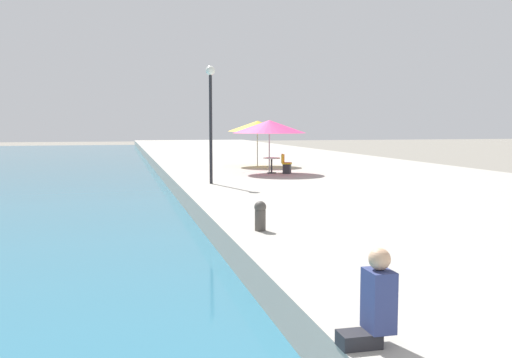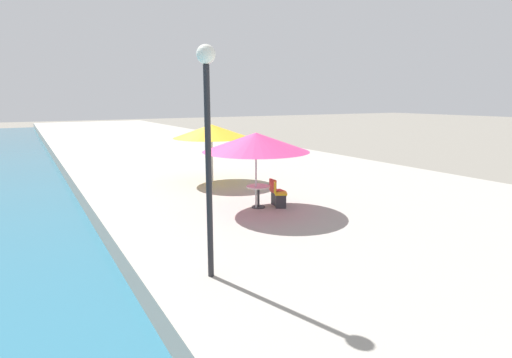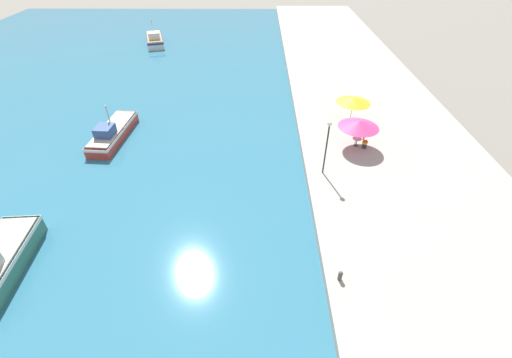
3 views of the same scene
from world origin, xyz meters
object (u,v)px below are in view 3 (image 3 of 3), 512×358
fishing_boat_far (155,39)px  cafe_chair_left (364,145)px  fishing_boat_mid (112,132)px  cafe_chair_right (365,143)px  cafe_umbrella_white (354,100)px  cafe_umbrella_pink (359,124)px  lamppost (327,139)px  cafe_table (357,140)px  mooring_bollard (340,275)px

fishing_boat_far → cafe_chair_left: fishing_boat_far is taller
fishing_boat_mid → cafe_chair_right: fishing_boat_mid is taller
cafe_umbrella_white → cafe_chair_left: bearing=-87.8°
cafe_umbrella_pink → cafe_chair_right: cafe_umbrella_pink is taller
fishing_boat_far → lamppost: size_ratio=1.74×
fishing_boat_far → cafe_chair_right: bearing=-66.9°
cafe_umbrella_pink → cafe_chair_right: (0.86, 0.03, -1.89)m
cafe_umbrella_white → lamppost: size_ratio=0.72×
fishing_boat_mid → cafe_table: 22.55m
fishing_boat_mid → cafe_chair_left: fishing_boat_mid is taller
cafe_table → cafe_chair_right: size_ratio=0.88×
cafe_umbrella_pink → cafe_table: (0.13, 0.07, -1.68)m
fishing_boat_far → lamppost: (22.18, -36.14, 3.00)m
mooring_bollard → lamppost: 10.44m
cafe_umbrella_pink → mooring_bollard: 14.68m
fishing_boat_mid → fishing_boat_far: size_ratio=0.96×
cafe_umbrella_pink → cafe_chair_right: bearing=2.0°
mooring_bollard → fishing_boat_far: bearing=115.1°
fishing_boat_far → cafe_umbrella_pink: size_ratio=2.29×
cafe_chair_right → cafe_umbrella_pink: bearing=-84.7°
cafe_chair_right → mooring_bollard: cafe_chair_right is taller
fishing_boat_mid → cafe_umbrella_white: size_ratio=2.32×
cafe_chair_left → fishing_boat_mid: bearing=-66.2°
cafe_umbrella_pink → lamppost: lamppost is taller
cafe_umbrella_white → mooring_bollard: size_ratio=5.03×
cafe_umbrella_white → fishing_boat_mid: bearing=-173.8°
fishing_boat_mid → lamppost: size_ratio=1.67×
fishing_boat_mid → mooring_bollard: fishing_boat_mid is taller
fishing_boat_mid → cafe_umbrella_white: 23.12m
cafe_umbrella_white → mooring_bollard: bearing=-103.5°
cafe_table → fishing_boat_mid: bearing=174.5°
cafe_table → mooring_bollard: cafe_table is taller
cafe_chair_right → cafe_chair_left: bearing=-13.4°
cafe_umbrella_pink → mooring_bollard: bearing=-105.6°
cafe_umbrella_white → mooring_bollard: (-4.49, -18.74, -1.87)m
fishing_boat_mid → cafe_chair_left: size_ratio=8.37×
cafe_umbrella_white → cafe_chair_left: size_ratio=3.61×
mooring_bollard → lamppost: bearing=87.1°
fishing_boat_far → mooring_bollard: size_ratio=12.13×
cafe_chair_right → mooring_bollard: (-4.78, -14.05, 0.02)m
fishing_boat_far → mooring_bollard: 51.03m
fishing_boat_far → cafe_chair_right: 41.63m
cafe_umbrella_pink → lamppost: size_ratio=0.76×
cafe_chair_right → fishing_boat_mid: bearing=-92.1°
cafe_umbrella_pink → cafe_umbrella_white: 4.75m
fishing_boat_far → cafe_umbrella_pink: bearing=-67.9°
cafe_table → fishing_boat_far: bearing=128.7°
cafe_table → cafe_chair_right: (0.72, -0.04, -0.21)m
cafe_umbrella_pink → cafe_chair_left: size_ratio=3.81×
cafe_umbrella_pink → fishing_boat_far: bearing=128.5°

